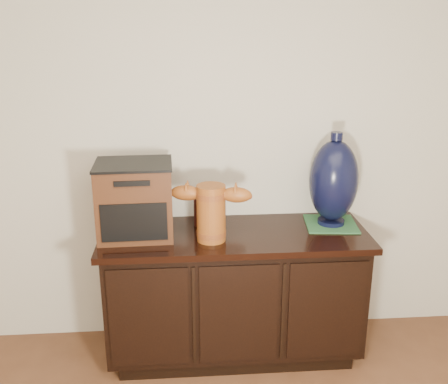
{
  "coord_description": "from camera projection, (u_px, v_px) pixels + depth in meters",
  "views": [
    {
      "loc": [
        -0.27,
        -0.41,
        1.86
      ],
      "look_at": [
        -0.06,
        2.18,
        1.01
      ],
      "focal_mm": 42.0,
      "sensor_mm": 36.0,
      "label": 1
    }
  ],
  "objects": [
    {
      "name": "spray_can",
      "position": [
        199.0,
        210.0,
        2.93
      ],
      "size": [
        0.06,
        0.06,
        0.19
      ],
      "color": "#59180F",
      "rests_on": "sideboard"
    },
    {
      "name": "tv_radio",
      "position": [
        135.0,
        200.0,
        2.77
      ],
      "size": [
        0.41,
        0.34,
        0.4
      ],
      "rotation": [
        0.0,
        0.0,
        0.03
      ],
      "color": "#432210",
      "rests_on": "sideboard"
    },
    {
      "name": "sideboard",
      "position": [
        234.0,
        293.0,
        2.97
      ],
      "size": [
        1.46,
        0.56,
        0.75
      ],
      "color": "black",
      "rests_on": "ground"
    },
    {
      "name": "terracotta_vessel",
      "position": [
        211.0,
        210.0,
        2.71
      ],
      "size": [
        0.43,
        0.18,
        0.3
      ],
      "rotation": [
        0.0,
        0.0,
        -0.21
      ],
      "color": "#9A511C",
      "rests_on": "sideboard"
    },
    {
      "name": "lamp_base",
      "position": [
        334.0,
        181.0,
        2.89
      ],
      "size": [
        0.3,
        0.3,
        0.52
      ],
      "rotation": [
        0.0,
        0.0,
        -0.1
      ],
      "color": "black",
      "rests_on": "green_mat"
    },
    {
      "name": "green_mat",
      "position": [
        331.0,
        224.0,
        2.97
      ],
      "size": [
        0.31,
        0.31,
        0.01
      ],
      "primitive_type": "cube",
      "rotation": [
        0.0,
        0.0,
        -0.1
      ],
      "color": "#295B32",
      "rests_on": "sideboard"
    }
  ]
}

